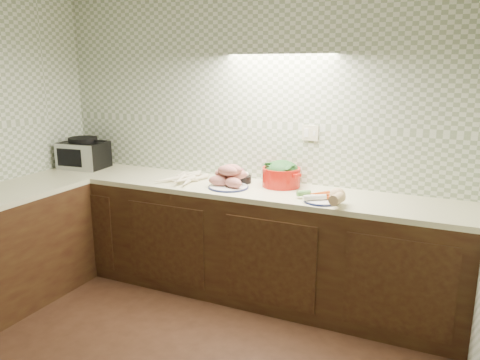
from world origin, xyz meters
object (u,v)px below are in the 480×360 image
at_px(toaster_oven, 84,154).
at_px(dutch_oven, 281,174).
at_px(parsnip_pile, 184,178).
at_px(sweet_potato_plate, 229,178).
at_px(onion_bowl, 241,177).
at_px(veg_plate, 328,197).

height_order(toaster_oven, dutch_oven, toaster_oven).
bearing_deg(dutch_oven, parsnip_pile, -140.65).
xyz_separation_m(toaster_oven, sweet_potato_plate, (1.57, -0.10, -0.06)).
bearing_deg(dutch_oven, onion_bowl, -151.58).
distance_m(toaster_oven, veg_plate, 2.39).
height_order(onion_bowl, dutch_oven, dutch_oven).
bearing_deg(dutch_oven, toaster_oven, -152.08).
height_order(parsnip_pile, dutch_oven, dutch_oven).
relative_size(sweet_potato_plate, onion_bowl, 2.00).
height_order(toaster_oven, veg_plate, toaster_oven).
height_order(onion_bowl, veg_plate, onion_bowl).
bearing_deg(parsnip_pile, toaster_oven, 175.44).
relative_size(toaster_oven, parsnip_pile, 1.14).
xyz_separation_m(onion_bowl, dutch_oven, (0.34, 0.02, 0.06)).
bearing_deg(toaster_oven, sweet_potato_plate, -9.36).
distance_m(toaster_oven, onion_bowl, 1.59).
xyz_separation_m(sweet_potato_plate, onion_bowl, (0.02, 0.19, -0.03)).
height_order(sweet_potato_plate, onion_bowl, sweet_potato_plate).
relative_size(parsnip_pile, sweet_potato_plate, 1.19).
xyz_separation_m(sweet_potato_plate, dutch_oven, (0.36, 0.21, 0.03)).
bearing_deg(sweet_potato_plate, onion_bowl, 83.80).
bearing_deg(onion_bowl, parsnip_pile, -157.43).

